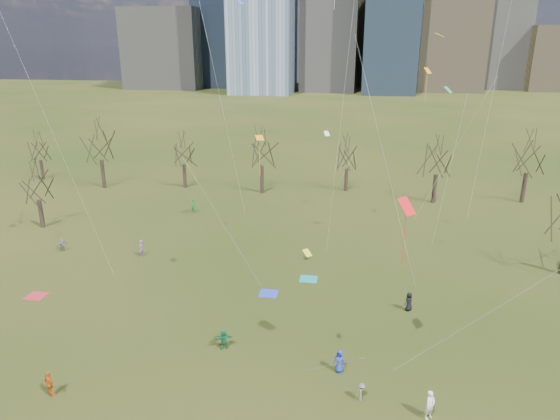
# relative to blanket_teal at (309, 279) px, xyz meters

# --- Properties ---
(ground) EXTENTS (500.00, 500.00, 0.00)m
(ground) POSITION_rel_blanket_teal_xyz_m (-2.50, -13.13, -0.01)
(ground) COLOR black
(ground) RESTS_ON ground
(bare_tree_row) EXTENTS (113.04, 29.80, 9.50)m
(bare_tree_row) POSITION_rel_blanket_teal_xyz_m (-2.59, 24.10, 6.10)
(bare_tree_row) COLOR black
(bare_tree_row) RESTS_ON ground
(blanket_teal) EXTENTS (1.60, 1.50, 0.03)m
(blanket_teal) POSITION_rel_blanket_teal_xyz_m (0.00, 0.00, 0.00)
(blanket_teal) COLOR #178B7E
(blanket_teal) RESTS_ON ground
(blanket_navy) EXTENTS (1.60, 1.50, 0.03)m
(blanket_navy) POSITION_rel_blanket_teal_xyz_m (-3.17, -3.30, 0.00)
(blanket_navy) COLOR #283ABF
(blanket_navy) RESTS_ON ground
(blanket_crimson) EXTENTS (1.60, 1.50, 0.03)m
(blanket_crimson) POSITION_rel_blanket_teal_xyz_m (-22.90, -6.85, 0.00)
(blanket_crimson) COLOR #B22330
(blanket_crimson) RESTS_ON ground
(person_0) EXTENTS (0.94, 0.78, 1.65)m
(person_0) POSITION_rel_blanket_teal_xyz_m (3.36, -13.30, 0.81)
(person_0) COLOR #223596
(person_0) RESTS_ON ground
(person_1) EXTENTS (0.79, 0.78, 1.84)m
(person_1) POSITION_rel_blanket_teal_xyz_m (8.71, -16.82, 0.90)
(person_1) COLOR white
(person_1) RESTS_ON ground
(person_3) EXTENTS (0.45, 0.78, 1.20)m
(person_3) POSITION_rel_blanket_teal_xyz_m (4.82, -15.88, 0.58)
(person_3) COLOR #5D5B60
(person_3) RESTS_ON ground
(person_4) EXTENTS (1.10, 0.86, 1.74)m
(person_4) POSITION_rel_blanket_teal_xyz_m (-14.11, -18.45, 0.86)
(person_4) COLOR #CC6116
(person_4) RESTS_ON ground
(person_5) EXTENTS (1.46, 1.03, 1.52)m
(person_5) POSITION_rel_blanket_teal_xyz_m (-4.88, -11.88, 0.74)
(person_5) COLOR #1A7743
(person_5) RESTS_ON ground
(person_6) EXTENTS (0.92, 0.91, 1.60)m
(person_6) POSITION_rel_blanket_teal_xyz_m (8.61, -4.36, 0.79)
(person_6) COLOR black
(person_6) RESTS_ON ground
(person_7) EXTENTS (0.44, 0.65, 1.73)m
(person_7) POSITION_rel_blanket_teal_xyz_m (-17.44, 2.63, 0.85)
(person_7) COLOR #8953A7
(person_7) RESTS_ON ground
(person_11) EXTENTS (1.06, 1.39, 1.46)m
(person_11) POSITION_rel_blanket_teal_xyz_m (-26.10, 2.54, 0.72)
(person_11) COLOR slate
(person_11) RESTS_ON ground
(person_13) EXTENTS (0.74, 0.81, 1.86)m
(person_13) POSITION_rel_blanket_teal_xyz_m (-16.50, 16.65, 0.92)
(person_13) COLOR #1A7635
(person_13) RESTS_ON ground
(kites_airborne) EXTENTS (51.81, 41.20, 34.19)m
(kites_airborne) POSITION_rel_blanket_teal_xyz_m (1.60, 0.26, 13.37)
(kites_airborne) COLOR orange
(kites_airborne) RESTS_ON ground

